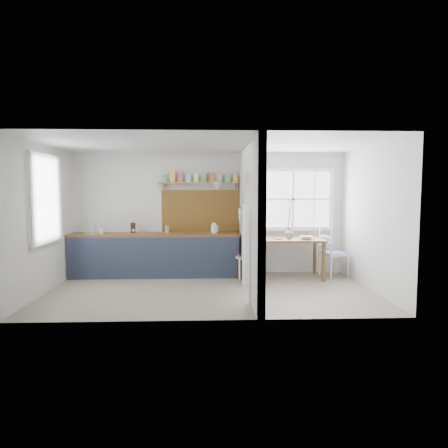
{
  "coord_description": "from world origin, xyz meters",
  "views": [
    {
      "loc": [
        -0.04,
        -7.0,
        1.81
      ],
      "look_at": [
        0.26,
        0.54,
        1.16
      ],
      "focal_mm": 32.0,
      "sensor_mm": 36.0,
      "label": 1
    }
  ],
  "objects_px": {
    "chair_right": "(334,253)",
    "kettle": "(214,228)",
    "dining_table": "(290,258)",
    "vase": "(289,233)",
    "chair_left": "(245,256)"
  },
  "relations": [
    {
      "from": "dining_table",
      "to": "vase",
      "type": "xyz_separation_m",
      "value": [
        0.01,
        0.17,
        0.5
      ]
    },
    {
      "from": "kettle",
      "to": "vase",
      "type": "distance_m",
      "value": 1.58
    },
    {
      "from": "vase",
      "to": "chair_right",
      "type": "bearing_deg",
      "value": -7.47
    },
    {
      "from": "chair_left",
      "to": "vase",
      "type": "xyz_separation_m",
      "value": [
        0.95,
        0.14,
        0.45
      ]
    },
    {
      "from": "dining_table",
      "to": "chair_right",
      "type": "relative_size",
      "value": 1.31
    },
    {
      "from": "chair_left",
      "to": "chair_right",
      "type": "xyz_separation_m",
      "value": [
        1.87,
        0.02,
        0.04
      ]
    },
    {
      "from": "dining_table",
      "to": "chair_left",
      "type": "xyz_separation_m",
      "value": [
        -0.95,
        0.03,
        0.05
      ]
    },
    {
      "from": "dining_table",
      "to": "chair_right",
      "type": "height_order",
      "value": "chair_right"
    },
    {
      "from": "chair_right",
      "to": "kettle",
      "type": "xyz_separation_m",
      "value": [
        -2.49,
        0.2,
        0.51
      ]
    },
    {
      "from": "dining_table",
      "to": "chair_right",
      "type": "bearing_deg",
      "value": 4.9
    },
    {
      "from": "dining_table",
      "to": "vase",
      "type": "bearing_deg",
      "value": 89.3
    },
    {
      "from": "chair_left",
      "to": "kettle",
      "type": "xyz_separation_m",
      "value": [
        -0.62,
        0.23,
        0.55
      ]
    },
    {
      "from": "dining_table",
      "to": "chair_left",
      "type": "distance_m",
      "value": 0.95
    },
    {
      "from": "dining_table",
      "to": "kettle",
      "type": "distance_m",
      "value": 1.7
    },
    {
      "from": "chair_left",
      "to": "chair_right",
      "type": "bearing_deg",
      "value": 72.49
    }
  ]
}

